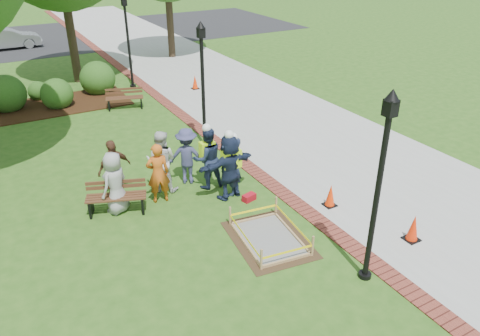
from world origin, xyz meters
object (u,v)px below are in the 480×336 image
hivis_worker_a (229,165)px  hivis_worker_c (207,157)px  bench_near (117,203)px  lamp_near (380,177)px  cone_front (413,229)px  wet_concrete_pad (269,232)px  hivis_worker_b (233,164)px

hivis_worker_a → hivis_worker_c: size_ratio=1.02×
bench_near → lamp_near: bearing=-53.3°
cone_front → hivis_worker_a: 4.99m
wet_concrete_pad → lamp_near: size_ratio=0.59×
wet_concrete_pad → hivis_worker_b: bearing=82.0°
wet_concrete_pad → cone_front: (3.01, -1.73, 0.11)m
hivis_worker_a → hivis_worker_c: (-0.27, 0.82, -0.02)m
hivis_worker_c → wet_concrete_pad: bearing=-88.1°
wet_concrete_pad → hivis_worker_a: hivis_worker_a is taller
cone_front → lamp_near: bearing=-166.8°
wet_concrete_pad → bench_near: 4.19m
wet_concrete_pad → bench_near: size_ratio=1.52×
lamp_near → cone_front: bearing=13.2°
cone_front → hivis_worker_c: (-3.12, 4.87, 0.64)m
hivis_worker_b → hivis_worker_c: bearing=121.7°
bench_near → hivis_worker_c: bearing=1.3°
wet_concrete_pad → bench_near: bearing=132.8°
hivis_worker_c → cone_front: bearing=-57.4°
cone_front → lamp_near: lamp_near is taller
lamp_near → hivis_worker_c: (-1.18, 5.32, -1.50)m
hivis_worker_a → hivis_worker_b: 0.22m
wet_concrete_pad → hivis_worker_b: size_ratio=1.32×
wet_concrete_pad → hivis_worker_c: size_ratio=1.26×
bench_near → hivis_worker_c: (2.74, 0.06, 0.71)m
wet_concrete_pad → bench_near: bench_near is taller
bench_near → hivis_worker_c: hivis_worker_c is taller
cone_front → hivis_worker_a: bearing=125.2°
cone_front → lamp_near: size_ratio=0.17×
wet_concrete_pad → cone_front: 3.48m
bench_near → lamp_near: (3.92, -5.26, 2.21)m
wet_concrete_pad → lamp_near: 3.31m
bench_near → hivis_worker_b: hivis_worker_b is taller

